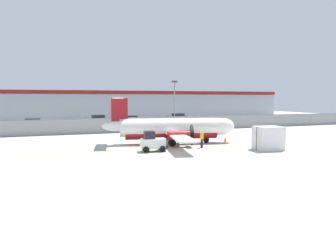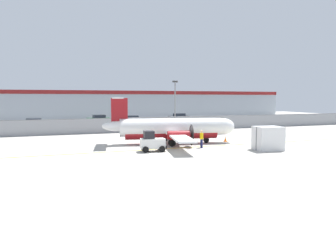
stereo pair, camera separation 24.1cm
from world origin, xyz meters
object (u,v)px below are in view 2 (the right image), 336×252
cargo_container (268,138)px  traffic_cone_far_left (157,146)px  baggage_tug (152,142)px  commuter_airplane (174,129)px  traffic_cone_near_right (205,138)px  apron_light_pole (175,102)px  parked_car_0 (33,123)px  ground_crew_worker (202,138)px  traffic_cone_far_right (225,139)px  parked_car_1 (76,124)px  parked_car_2 (99,119)px  parked_car_4 (178,121)px  traffic_cone_near_left (175,138)px  parked_car_3 (131,120)px  parked_car_5 (179,117)px

cargo_container → traffic_cone_far_left: size_ratio=4.13×
baggage_tug → cargo_container: bearing=-8.2°
commuter_airplane → traffic_cone_near_right: bearing=24.8°
commuter_airplane → apron_light_pole: 11.73m
parked_car_0 → traffic_cone_near_right: bearing=133.3°
ground_crew_worker → traffic_cone_far_right: 5.49m
parked_car_1 → ground_crew_worker: bearing=107.1°
parked_car_2 → apron_light_pole: size_ratio=0.60×
commuter_airplane → parked_car_1: bearing=126.1°
traffic_cone_far_right → parked_car_4: (2.40, 19.78, 0.58)m
baggage_tug → cargo_container: size_ratio=0.93×
traffic_cone_far_right → apron_light_pole: 12.01m
traffic_cone_near_left → parked_car_3: 23.61m
traffic_cone_near_right → apron_light_pole: size_ratio=0.09×
baggage_tug → traffic_cone_far_left: 1.55m
traffic_cone_far_left → parked_car_0: 28.31m
baggage_tug → cargo_container: (10.42, -2.98, 0.24)m
parked_car_0 → parked_car_3: size_ratio=0.99×
baggage_tug → parked_car_1: size_ratio=0.56×
ground_crew_worker → parked_car_0: bearing=125.5°
commuter_airplane → traffic_cone_far_left: bearing=-122.2°
baggage_tug → traffic_cone_far_left: (0.85, 1.17, -0.54)m
commuter_airplane → traffic_cone_near_right: (4.26, 0.99, -1.29)m
traffic_cone_near_right → parked_car_1: parked_car_1 is taller
traffic_cone_far_right → parked_car_0: size_ratio=0.15×
traffic_cone_far_right → parked_car_2: 31.93m
baggage_tug → parked_car_3: (5.51, 29.47, 0.04)m
traffic_cone_near_left → parked_car_4: (7.44, 17.40, 0.58)m
parked_car_1 → traffic_cone_far_left: bearing=97.7°
traffic_cone_near_left → parked_car_1: 19.40m
baggage_tug → parked_car_0: 29.04m
parked_car_2 → parked_car_4: size_ratio=1.02×
ground_crew_worker → parked_car_5: 35.97m
commuter_airplane → parked_car_4: bearing=78.2°
parked_car_1 → traffic_cone_near_right: bearing=119.0°
traffic_cone_near_right → parked_car_3: parked_car_3 is taller
cargo_container → traffic_cone_far_left: 10.46m
traffic_cone_far_left → parked_car_4: parked_car_4 is taller
traffic_cone_far_right → parked_car_5: 31.77m
baggage_tug → traffic_cone_far_right: 10.32m
cargo_container → parked_car_1: cargo_container is taller
baggage_tug → ground_crew_worker: size_ratio=1.45×
traffic_cone_far_left → parked_car_0: size_ratio=0.15×
commuter_airplane → parked_car_5: (13.10, 30.27, -0.71)m
baggage_tug → cargo_container: 10.84m
parked_car_3 → parked_car_5: bearing=-151.4°
traffic_cone_far_right → parked_car_4: 19.93m
parked_car_0 → apron_light_pole: bearing=149.6°
cargo_container → parked_car_1: bearing=127.8°
traffic_cone_near_right → parked_car_1: 21.80m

